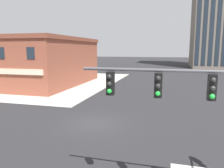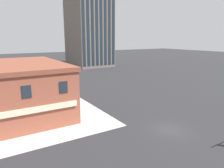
# 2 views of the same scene
# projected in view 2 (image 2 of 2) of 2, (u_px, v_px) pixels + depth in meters

# --- Properties ---
(ground_plane) EXTENTS (320.00, 320.00, 0.00)m
(ground_plane) POSITION_uv_depth(u_px,v_px,m) (170.00, 130.00, 27.02)
(ground_plane) COLOR #262628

